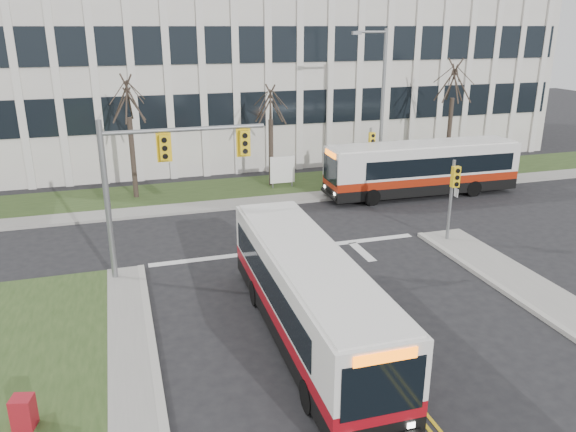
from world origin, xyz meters
The scene contains 15 objects.
ground centered at (0.00, 0.00, 0.00)m, with size 120.00×120.00×0.00m, color black.
sidewalk_cross centered at (5.00, 15.20, 0.07)m, with size 44.00×1.60×0.14m, color #9E9B93.
building_lawn centered at (5.00, 18.00, 0.06)m, with size 44.00×5.00×0.12m, color #2C411C.
office_building centered at (5.00, 30.00, 6.00)m, with size 40.00×16.00×12.00m, color silver.
mast_arm_signal centered at (-5.62, 7.16, 4.26)m, with size 6.11×0.38×6.20m.
signal_pole_near centered at (7.20, 6.90, 2.50)m, with size 0.34×0.39×3.80m.
signal_pole_far centered at (7.20, 15.40, 2.50)m, with size 0.34×0.39×3.80m.
streetlight centered at (8.03, 16.20, 5.19)m, with size 2.15×0.25×9.20m.
directory_sign centered at (2.50, 17.50, 1.17)m, with size 1.50×0.12×2.00m.
tree_left centered at (-6.00, 18.00, 5.51)m, with size 1.80×1.80×7.70m.
tree_mid centered at (2.00, 18.20, 4.88)m, with size 1.80×1.80×6.82m.
tree_right centered at (14.00, 18.00, 5.91)m, with size 1.80×1.80×8.25m.
bus_main centered at (-1.58, 0.98, 1.42)m, with size 2.30×10.63×2.84m, color silver, non-canonical shape.
bus_cross centered at (9.81, 14.00, 1.49)m, with size 2.42×11.15×2.97m, color silver, non-canonical shape.
newspaper_box_red centered at (-9.50, -1.05, 0.47)m, with size 0.50×0.45×0.95m, color maroon.
Camera 1 is at (-6.71, -13.66, 9.35)m, focal length 35.00 mm.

